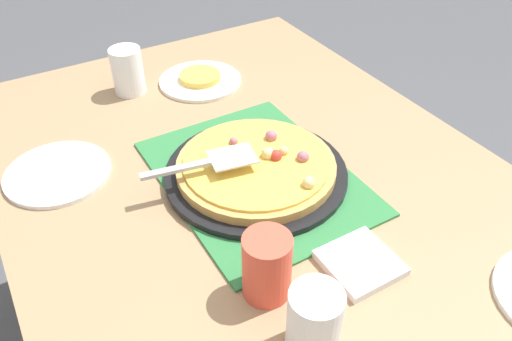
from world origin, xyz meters
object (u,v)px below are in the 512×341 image
Objects in this scene: cup_near at (267,266)px; napkin_stack at (360,263)px; cup_corner at (128,71)px; cup_far at (314,322)px; plate_far_right at (200,81)px; pizza_server at (209,162)px; plate_side at (58,173)px; pizza_pan at (256,173)px; served_slice_right at (200,77)px; pizza at (257,165)px.

cup_near is 1.00× the size of napkin_stack.
cup_far is at bearing 178.25° from cup_corner.
pizza_server reaches higher than plate_far_right.
plate_side is 0.65m from napkin_stack.
pizza_pan reaches higher than plate_side.
cup_near and cup_far have the same top height.
plate_far_right is 2.00× the size of served_slice_right.
pizza_server reaches higher than pizza_pan.
napkin_stack reaches higher than plate_far_right.
cup_far reaches higher than napkin_stack.
cup_near reaches higher than served_slice_right.
cup_near is (-0.26, 0.13, 0.03)m from pizza.
pizza is at bearing -121.75° from plate_side.
napkin_stack is (-0.32, -0.13, -0.06)m from pizza_server.
plate_far_right is at bearing 0.00° from served_slice_right.
plate_far_right is (0.43, -0.08, -0.01)m from pizza_pan.
cup_corner is (0.48, 0.10, 0.03)m from pizza.
napkin_stack is at bearing -173.59° from pizza_pan.
pizza_server reaches higher than napkin_stack.
plate_side is 0.53m from cup_near.
cup_far reaches higher than pizza_server.
pizza_pan reaches higher than plate_far_right.
cup_corner is at bearing -44.71° from plate_side.
cup_far is (-0.60, -0.23, 0.06)m from plate_side.
pizza_server is at bearing 22.35° from napkin_stack.
cup_near reaches higher than pizza.
napkin_stack is (-0.72, 0.04, 0.00)m from plate_far_right.
cup_far reaches higher than served_slice_right.
plate_side is (0.22, 0.36, -0.03)m from pizza.
cup_corner is (0.05, 0.18, 0.06)m from plate_far_right.
cup_near is at bearing -155.16° from plate_side.
cup_corner is at bearing 12.36° from pizza.
cup_far is at bearing 165.82° from served_slice_right.
served_slice_right reaches higher than pizza_pan.
cup_corner reaches higher than pizza_server.
cup_near is 0.74m from cup_corner.
cup_corner is 0.46m from pizza_server.
pizza_pan is 0.43m from served_slice_right.
plate_far_right is at bearing -64.55° from plate_side.
plate_far_right is at bearing -105.78° from cup_corner.
served_slice_right reaches higher than plate_far_right.
pizza_server is (-0.46, -0.01, 0.01)m from cup_corner.
pizza is 3.00× the size of served_slice_right.
pizza_pan is at bearing 169.94° from served_slice_right.
plate_far_right is 1.00× the size of plate_side.
pizza_pan is 0.30m from napkin_stack.
napkin_stack is (0.09, -0.16, -0.05)m from cup_far.
cup_far reaches higher than pizza.
pizza_server reaches higher than pizza.
cup_corner is (0.48, 0.10, 0.05)m from pizza_pan.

